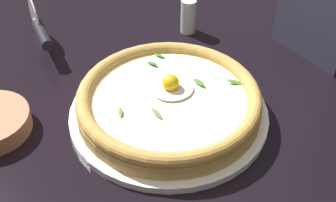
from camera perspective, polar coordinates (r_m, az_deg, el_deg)
ground_plane at (r=0.74m, az=0.35°, el=-3.15°), size 2.40×2.40×0.03m
pizza_plate at (r=0.73m, az=0.00°, el=-1.54°), size 0.33×0.33×0.01m
pizza at (r=0.72m, az=0.01°, el=0.08°), size 0.30×0.30×0.06m
pizza_cutter at (r=0.91m, az=-16.21°, el=8.92°), size 0.03×0.15×0.09m
pepper_shaker at (r=0.94m, az=2.63°, el=10.85°), size 0.03×0.03×0.07m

